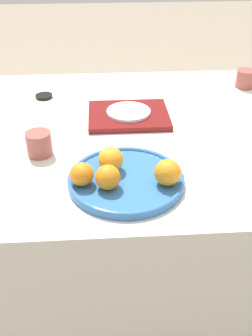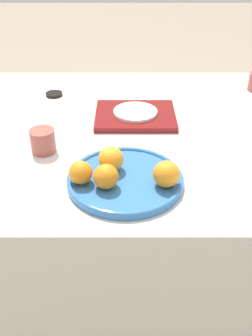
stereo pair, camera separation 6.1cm
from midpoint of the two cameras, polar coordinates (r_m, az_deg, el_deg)
The scene contains 11 objects.
ground_plane at distance 1.84m, azimuth 4.51°, elevation -15.19°, with size 12.00×12.00×0.00m, color gray.
table at distance 1.58m, azimuth 5.10°, elevation -6.26°, with size 1.39×1.08×0.74m.
fruit_platter at distance 1.08m, azimuth 1.61°, elevation -1.70°, with size 0.32×0.32×0.02m.
orange_0 at distance 1.09m, azimuth -0.48°, elevation 1.30°, with size 0.07×0.07×0.07m.
orange_1 at distance 1.04m, azimuth 7.93°, elevation -0.92°, with size 0.07×0.07×0.07m.
orange_2 at distance 1.02m, azimuth -1.11°, elevation -1.28°, with size 0.07×0.07×0.07m.
orange_3 at distance 1.04m, azimuth -4.84°, elevation -0.69°, with size 0.06×0.06×0.06m.
serving_tray at distance 1.42m, azimuth 2.73°, elevation 7.58°, with size 0.29×0.23×0.02m.
side_plate at distance 1.42m, azimuth 2.75°, elevation 8.12°, with size 0.16×0.16×0.01m.
cup_0 at distance 1.23m, azimuth -10.46°, elevation 3.88°, with size 0.08×0.08×0.07m.
soy_dish at distance 1.63m, azimuth -9.19°, elevation 10.53°, with size 0.07×0.07×0.01m.
Camera 2 is at (-0.11, -1.20, 1.38)m, focal length 42.00 mm.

